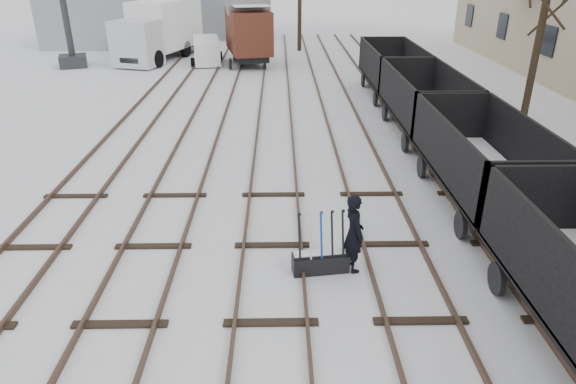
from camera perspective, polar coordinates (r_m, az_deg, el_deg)
name	(u,v)px	position (r m, az deg, el deg)	size (l,w,h in m)	color
ground	(271,324)	(10.57, -1.90, -14.43)	(120.00, 120.00, 0.00)	white
tracks	(275,120)	(22.84, -1.47, 8.03)	(13.90, 52.00, 0.16)	black
shed_left	(117,17)	(46.34, -18.48, 17.96)	(10.00, 8.00, 4.10)	#8C959D
shed_right	(231,9)	(48.56, -6.33, 19.51)	(7.00, 6.00, 4.50)	#8C959D
ground_frame	(320,260)	(11.96, 3.62, -7.60)	(1.35, 0.59, 1.49)	black
worker	(354,233)	(11.79, 7.32, -4.55)	(0.69, 0.45, 1.89)	black
freight_wagon_b	(481,173)	(15.81, 20.62, 2.00)	(2.49, 6.23, 2.54)	black
freight_wagon_c	(424,111)	(21.55, 14.83, 8.67)	(2.49, 6.23, 2.54)	black
freight_wagon_d	(392,77)	(27.58, 11.44, 12.45)	(2.49, 6.23, 2.54)	black
box_van_wagon	(248,29)	(35.13, -4.45, 17.57)	(3.63, 5.49, 3.87)	black
lorry	(160,30)	(38.05, -14.05, 17.10)	(4.39, 8.89, 3.86)	black
panel_van	(207,50)	(36.00, -9.04, 15.30)	(2.22, 4.01, 1.68)	white
crane	(69,31)	(37.16, -23.13, 16.09)	(2.13, 5.01, 8.40)	#292A2D
tree_near	(536,55)	(23.66, 25.82, 13.58)	(0.30, 0.30, 6.04)	black
tree_far_left	(233,0)	(44.05, -6.08, 20.47)	(0.30, 0.30, 6.77)	black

